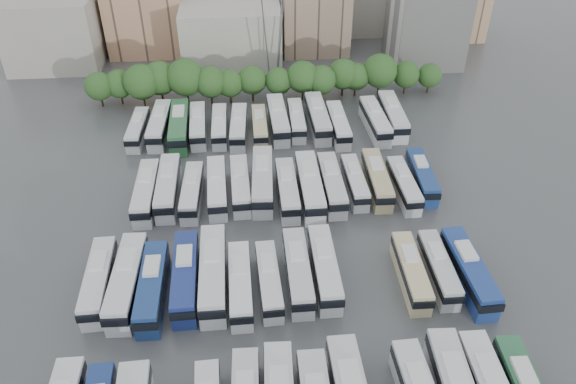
{
  "coord_description": "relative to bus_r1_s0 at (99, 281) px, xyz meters",
  "views": [
    {
      "loc": [
        -3.24,
        -52.44,
        48.25
      ],
      "look_at": [
        1.62,
        8.79,
        3.0
      ],
      "focal_mm": 35.0,
      "sensor_mm": 36.0,
      "label": 1
    }
  ],
  "objects": [
    {
      "name": "city_buildings",
      "position": [
        13.82,
        76.95,
        6.0
      ],
      "size": [
        102.0,
        35.0,
        20.0
      ],
      "color": "#9E998E",
      "rests_on": "ground"
    },
    {
      "name": "bus_r2_s4",
      "position": [
        13.1,
        17.41,
        -0.03
      ],
      "size": [
        3.1,
        12.1,
        3.77
      ],
      "rotation": [
        0.0,
        0.0,
        0.04
      ],
      "color": "silver",
      "rests_on": "ground"
    },
    {
      "name": "ground",
      "position": [
        21.28,
        5.09,
        -1.88
      ],
      "size": [
        220.0,
        220.0,
        0.0
      ],
      "primitive_type": "plane",
      "color": "#424447",
      "rests_on": "ground"
    },
    {
      "name": "bus_r3_s12",
      "position": [
        39.26,
        34.42,
        0.06
      ],
      "size": [
        3.38,
        12.68,
        3.94
      ],
      "rotation": [
        0.0,
        0.0,
        0.05
      ],
      "color": "silver",
      "rests_on": "ground"
    },
    {
      "name": "bus_r3_s6",
      "position": [
        19.79,
        34.59,
        -0.22
      ],
      "size": [
        2.42,
        10.79,
        3.38
      ],
      "rotation": [
        0.0,
        0.0,
        0.01
      ],
      "color": "#CBBD8C",
      "rests_on": "ground"
    },
    {
      "name": "bus_r2_s9",
      "position": [
        29.37,
        16.78,
        0.04
      ],
      "size": [
        2.88,
        12.47,
        3.9
      ],
      "rotation": [
        0.0,
        0.0,
        0.01
      ],
      "color": "silver",
      "rests_on": "ground"
    },
    {
      "name": "bus_r2_s11",
      "position": [
        36.07,
        17.6,
        -0.01
      ],
      "size": [
        2.83,
        12.15,
        3.8
      ],
      "rotation": [
        0.0,
        0.0,
        -0.02
      ],
      "color": "tan",
      "rests_on": "ground"
    },
    {
      "name": "bus_r3_s5",
      "position": [
        16.3,
        34.4,
        -0.08
      ],
      "size": [
        3.08,
        11.75,
        3.65
      ],
      "rotation": [
        0.0,
        0.0,
        -0.05
      ],
      "color": "silver",
      "rests_on": "ground"
    },
    {
      "name": "bus_r1_s3",
      "position": [
        9.88,
        -0.21,
        0.11
      ],
      "size": [
        3.15,
        12.93,
        4.04
      ],
      "rotation": [
        0.0,
        0.0,
        0.03
      ],
      "color": "navy",
      "rests_on": "ground"
    },
    {
      "name": "bus_r3_s7",
      "position": [
        22.96,
        36.06,
        0.13
      ],
      "size": [
        3.33,
        13.09,
        4.08
      ],
      "rotation": [
        0.0,
        0.0,
        0.04
      ],
      "color": "silver",
      "rests_on": "ground"
    },
    {
      "name": "bus_r2_s7",
      "position": [
        22.99,
        16.06,
        -0.02
      ],
      "size": [
        2.77,
        12.08,
        3.78
      ],
      "rotation": [
        0.0,
        0.0,
        0.01
      ],
      "color": "silver",
      "rests_on": "ground"
    },
    {
      "name": "bus_r1_s6",
      "position": [
        19.49,
        -1.3,
        -0.19
      ],
      "size": [
        2.89,
        11.06,
        3.44
      ],
      "rotation": [
        0.0,
        0.0,
        0.05
      ],
      "color": "silver",
      "rests_on": "ground"
    },
    {
      "name": "bus_r2_s12",
      "position": [
        39.61,
        16.05,
        -0.16
      ],
      "size": [
        2.83,
        11.23,
        3.5
      ],
      "rotation": [
        0.0,
        0.0,
        0.04
      ],
      "color": "silver",
      "rests_on": "ground"
    },
    {
      "name": "bus_r2_s13",
      "position": [
        42.77,
        17.95,
        -0.12
      ],
      "size": [
        2.87,
        11.47,
        3.57
      ],
      "rotation": [
        0.0,
        0.0,
        -0.03
      ],
      "color": "navy",
      "rests_on": "ground"
    },
    {
      "name": "bus_r1_s13",
      "position": [
        42.86,
        -1.9,
        0.07
      ],
      "size": [
        3.33,
        12.77,
        3.97
      ],
      "rotation": [
        0.0,
        0.0,
        0.05
      ],
      "color": "navy",
      "rests_on": "ground"
    },
    {
      "name": "bus_r3_s8",
      "position": [
        26.12,
        36.09,
        -0.17
      ],
      "size": [
        2.53,
        11.11,
        3.48
      ],
      "rotation": [
        0.0,
        0.0,
        -0.01
      ],
      "color": "silver",
      "rests_on": "ground"
    },
    {
      "name": "tree_line",
      "position": [
        19.39,
        47.18,
        2.54
      ],
      "size": [
        65.59,
        7.81,
        8.59
      ],
      "color": "black",
      "rests_on": "ground"
    },
    {
      "name": "bus_r2_s2",
      "position": [
        6.21,
        17.88,
        0.09
      ],
      "size": [
        2.86,
        12.76,
        4.0
      ],
      "rotation": [
        0.0,
        0.0,
        0.01
      ],
      "color": "silver",
      "rests_on": "ground"
    },
    {
      "name": "bus_r3_s9",
      "position": [
        29.72,
        36.02,
        0.16
      ],
      "size": [
        3.27,
        13.3,
        4.15
      ],
      "rotation": [
        0.0,
        0.0,
        0.03
      ],
      "color": "silver",
      "rests_on": "ground"
    },
    {
      "name": "bus_r2_s3",
      "position": [
        9.63,
        16.69,
        -0.12
      ],
      "size": [
        2.9,
        11.48,
        3.57
      ],
      "rotation": [
        0.0,
        0.0,
        -0.04
      ],
      "color": "silver",
      "rests_on": "ground"
    },
    {
      "name": "bus_r3_s1",
      "position": [
        3.18,
        35.87,
        0.06
      ],
      "size": [
        3.22,
        12.65,
        3.94
      ],
      "rotation": [
        0.0,
        0.0,
        -0.04
      ],
      "color": "silver",
      "rests_on": "ground"
    },
    {
      "name": "bus_r1_s0",
      "position": [
        0.0,
        0.0,
        0.0
      ],
      "size": [
        3.0,
        12.24,
        3.82
      ],
      "rotation": [
        0.0,
        0.0,
        0.03
      ],
      "color": "silver",
      "rests_on": "ground"
    },
    {
      "name": "bus_r2_s10",
      "position": [
        32.8,
        17.44,
        -0.2
      ],
      "size": [
        2.6,
        10.91,
        3.41
      ],
      "rotation": [
        0.0,
        0.0,
        0.02
      ],
      "color": "silver",
      "rests_on": "ground"
    },
    {
      "name": "bus_r3_s13",
      "position": [
        42.59,
        35.77,
        0.13
      ],
      "size": [
        2.98,
        13.07,
        4.09
      ],
      "rotation": [
        0.0,
        0.0,
        -0.01
      ],
      "color": "silver",
      "rests_on": "ground"
    },
    {
      "name": "bus_r2_s6",
      "position": [
        19.6,
        18.27,
        0.2
      ],
      "size": [
        3.55,
        13.59,
        4.23
      ],
      "rotation": [
        0.0,
        0.0,
        -0.05
      ],
      "color": "silver",
      "rests_on": "ground"
    },
    {
      "name": "bus_r3_s10",
      "position": [
        32.9,
        33.77,
        -0.05
      ],
      "size": [
        2.79,
        11.9,
        3.72
      ],
      "rotation": [
        0.0,
        0.0,
        0.02
      ],
      "color": "silver",
      "rests_on": "ground"
    },
    {
      "name": "bus_r3_s2",
      "position": [
        6.51,
        34.92,
        0.2
      ],
      "size": [
        3.37,
        13.57,
        4.23
      ],
      "rotation": [
        0.0,
        0.0,
        0.03
      ],
      "color": "#2B653A",
      "rests_on": "ground"
    },
    {
      "name": "bus_r2_s5",
      "position": [
        16.39,
        17.73,
        -0.07
      ],
      "size": [
        2.96,
        11.81,
        3.68
      ],
      "rotation": [
        0.0,
        0.0,
        0.03
      ],
      "color": "silver",
      "rests_on": "ground"
    },
    {
      "name": "bus_r1_s8",
      "position": [
        26.13,
        0.03,
        0.03
      ],
      "size": [
        2.8,
        12.41,
        3.89
      ],
      "rotation": [
        0.0,
        0.0,
        0.01
      ],
      "color": "silver",
      "rests_on": "ground"
    },
    {
      "name": "bus_r2_s8",
      "position": [
        26.18,
        16.34,
        0.2
      ],
      "size": [
        3.1,
        13.53,
        4.24
      ],
      "rotation": [
        0.0,
        0.0,
        0.01
      ],
      "color": "silver",
      "rests_on": "ground"
    },
    {
      "name": "bus_r2_s1",
      "position": [
        3.29,
        16.97,
        0.03
      ],
      "size": [
        2.71,
        12.39,
        3.89
      ],
      "rotation": [
        0.0,
        0.0,
        -0.0
      ],
      "color": "silver",
      "rests_on": "ground"
    },
    {
      "name": "bus_r3_s4",
      "position": [
        13.11,
        35.07,
        -0.16
      ],
      "size": [
        2.47,
        11.12,
        3.49
      ],
      "rotation": [
        0.0,
        0.0,
        0.0
      ],
      "color": "silver",
      "rests_on": "ground"
    },
    {
      "name": "bus_r1_s1",
      "position": [
        3.26,
        -0.42,
        0.17
      ],
      "size": [
        3.32,
        13.34,
        4.16
      ],
      "rotation": [
        0.0,
        0.0,
        -0.03
      ],
      "color": "silver",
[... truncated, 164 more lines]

